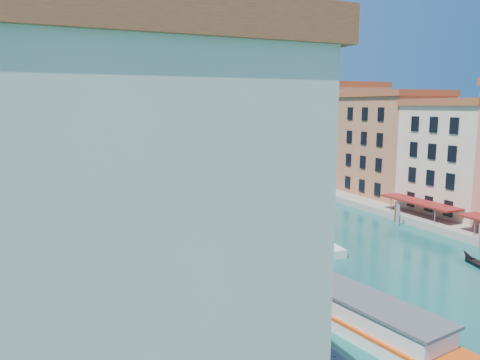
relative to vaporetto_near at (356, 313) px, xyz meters
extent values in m
cube|color=beige|center=(-20.00, -8.53, 7.81)|extent=(12.00, 16.00, 18.00)
cube|color=maroon|center=(-20.00, -8.53, 17.31)|extent=(12.80, 16.40, 1.00)
cube|color=tan|center=(-20.00, 6.97, 7.31)|extent=(12.00, 15.00, 17.00)
cube|color=maroon|center=(-20.00, 6.97, 16.31)|extent=(12.80, 15.40, 1.00)
cube|color=#9E7A58|center=(-20.00, 22.97, 8.31)|extent=(12.00, 17.00, 19.00)
cube|color=maroon|center=(-20.00, 22.97, 18.31)|extent=(12.80, 17.40, 1.00)
cube|color=tan|center=(-20.00, 38.47, 7.06)|extent=(12.00, 14.00, 16.50)
cube|color=maroon|center=(-20.00, 38.47, 15.81)|extent=(12.80, 14.40, 1.00)
cube|color=beige|center=(-20.00, 54.47, 8.81)|extent=(12.00, 18.00, 20.00)
cube|color=maroon|center=(-20.00, 54.47, 19.31)|extent=(12.80, 18.40, 1.00)
cube|color=tan|center=(-20.00, 71.47, 7.56)|extent=(12.00, 16.00, 17.50)
cube|color=maroon|center=(-20.00, 71.47, 16.81)|extent=(12.80, 16.40, 1.00)
cube|color=#9B7651|center=(-20.00, 86.97, 8.06)|extent=(12.00, 15.00, 18.50)
cube|color=maroon|center=(-20.00, 86.97, 17.81)|extent=(12.80, 15.40, 1.00)
cube|color=#C6AF8B|center=(-20.00, 102.97, 8.31)|extent=(12.00, 17.00, 19.00)
cube|color=maroon|center=(-20.00, 102.97, 18.31)|extent=(12.80, 17.40, 1.00)
cube|color=beige|center=(36.00, 22.47, 7.06)|extent=(12.00, 14.00, 16.50)
cube|color=maroon|center=(36.00, 22.47, 15.81)|extent=(12.80, 14.40, 1.00)
cube|color=#A86140|center=(36.00, 37.47, 7.81)|extent=(12.00, 16.00, 18.00)
cube|color=maroon|center=(36.00, 37.47, 17.31)|extent=(12.80, 16.40, 1.00)
cube|color=#DBA97A|center=(36.00, 54.47, 8.81)|extent=(12.00, 18.00, 20.00)
cube|color=maroon|center=(36.00, 54.47, 19.31)|extent=(12.80, 18.40, 1.00)
cube|color=brown|center=(36.00, 70.97, 7.56)|extent=(12.00, 15.00, 17.50)
cube|color=maroon|center=(36.00, 70.97, 16.81)|extent=(12.80, 15.40, 1.00)
cube|color=#E1BB8D|center=(36.00, 86.47, 8.06)|extent=(12.00, 16.00, 18.50)
cube|color=maroon|center=(36.00, 86.47, 17.81)|extent=(12.80, 16.40, 1.00)
cube|color=#A16E46|center=(36.00, 102.97, 8.56)|extent=(12.00, 17.00, 19.50)
cube|color=maroon|center=(36.00, 102.97, 18.81)|extent=(12.80, 17.40, 1.00)
cube|color=gray|center=(28.00, 48.47, -0.69)|extent=(4.00, 140.00, 1.00)
cylinder|color=#545456|center=(26.80, 12.07, 0.31)|extent=(0.12, 0.12, 3.00)
cube|color=maroon|center=(28.20, 22.47, 1.81)|extent=(3.20, 12.60, 0.25)
cylinder|color=#545456|center=(26.80, 18.27, 0.31)|extent=(0.12, 0.12, 3.00)
cylinder|color=#545456|center=(26.80, 26.67, 0.31)|extent=(0.12, 0.12, 3.00)
cube|color=#545456|center=(-10.00, -4.53, 2.31)|extent=(5.40, 16.40, 0.30)
cylinder|color=brown|center=(25.70, 10.47, 0.11)|extent=(0.24, 0.24, 3.20)
cylinder|color=brown|center=(24.50, 22.47, 0.11)|extent=(0.24, 0.24, 3.20)
cylinder|color=brown|center=(25.10, 23.47, 0.11)|extent=(0.24, 0.24, 3.20)
cylinder|color=brown|center=(25.70, 24.47, 0.11)|extent=(0.24, 0.24, 3.20)
cylinder|color=brown|center=(24.50, 40.47, 0.11)|extent=(0.24, 0.24, 3.20)
cylinder|color=brown|center=(25.10, 41.47, 0.11)|extent=(0.24, 0.24, 3.20)
cylinder|color=brown|center=(25.70, 42.47, 0.11)|extent=(0.24, 0.24, 3.20)
cylinder|color=brown|center=(-12.50, -0.53, 0.11)|extent=(0.24, 0.24, 3.20)
cube|color=white|center=(0.00, 0.00, -0.66)|extent=(6.76, 18.21, 1.07)
cube|color=white|center=(0.00, 0.00, 0.50)|extent=(5.76, 14.62, 1.42)
cube|color=#545456|center=(0.00, 0.00, 1.34)|extent=(6.09, 15.10, 0.22)
cube|color=#EB4A0D|center=(0.00, 0.00, -0.17)|extent=(6.80, 18.21, 0.22)
cube|color=white|center=(-2.04, 64.08, -0.53)|extent=(15.63, 21.38, 1.32)
cube|color=white|center=(-2.04, 64.08, 0.90)|extent=(12.88, 17.33, 1.76)
cube|color=#545456|center=(-2.04, 64.08, 1.94)|extent=(13.45, 17.98, 0.28)
cube|color=#EB4A0D|center=(-2.04, 64.08, 0.07)|extent=(15.68, 21.41, 0.28)
cube|color=black|center=(4.86, 24.30, -0.98)|extent=(3.95, 8.50, 0.43)
cone|color=black|center=(6.50, 28.82, -0.62)|extent=(1.47, 2.11, 1.61)
cone|color=black|center=(3.22, 19.78, -0.71)|extent=(1.36, 1.80, 1.42)
imported|color=#2E271E|center=(3.62, 20.86, 0.02)|extent=(0.70, 0.58, 1.66)
cone|color=black|center=(20.80, 7.95, -0.66)|extent=(1.26, 1.94, 1.49)
cube|color=black|center=(12.33, 36.37, -0.99)|extent=(2.05, 8.25, 0.41)
cone|color=black|center=(12.92, 40.88, -0.65)|extent=(1.05, 1.92, 1.53)
cone|color=black|center=(11.74, 31.86, -0.74)|extent=(1.01, 1.61, 1.35)
cube|color=white|center=(8.35, 17.70, -0.73)|extent=(3.14, 8.18, 0.91)
cube|color=#164CB4|center=(8.40, 18.27, 0.07)|extent=(2.32, 3.58, 0.80)
cube|color=silver|center=(6.91, 69.05, -0.84)|extent=(2.23, 6.32, 0.71)
cube|color=#164CB4|center=(6.93, 69.50, -0.21)|extent=(1.72, 2.74, 0.62)
camera|label=1|loc=(-21.22, -26.63, 15.28)|focal=35.00mm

